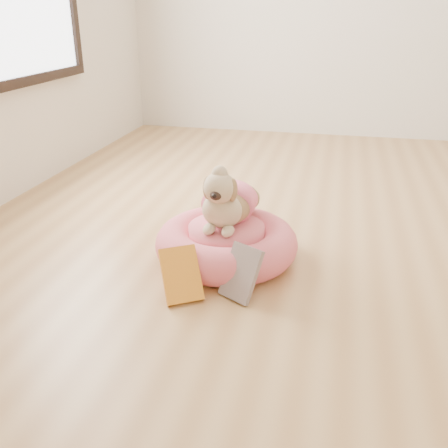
% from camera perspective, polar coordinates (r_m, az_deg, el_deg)
% --- Properties ---
extents(floor, '(4.50, 4.50, 0.00)m').
position_cam_1_polar(floor, '(2.66, 13.71, -1.24)').
color(floor, '#AD7D48').
rests_on(floor, ground).
extents(pet_bed, '(0.66, 0.66, 0.17)m').
position_cam_1_polar(pet_bed, '(2.31, 0.28, -2.20)').
color(pet_bed, '#E1586F').
rests_on(pet_bed, floor).
extents(dog, '(0.31, 0.44, 0.31)m').
position_cam_1_polar(dog, '(2.25, 0.37, 3.82)').
color(dog, brown).
rests_on(dog, pet_bed).
extents(book_yellow, '(0.21, 0.21, 0.20)m').
position_cam_1_polar(book_yellow, '(2.01, -4.92, -5.79)').
color(book_yellow, gold).
rests_on(book_yellow, floor).
extents(book_white, '(0.19, 0.18, 0.21)m').
position_cam_1_polar(book_white, '(2.01, 1.96, -5.61)').
color(book_white, silver).
rests_on(book_white, floor).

